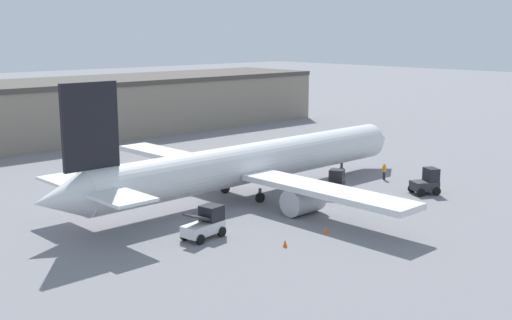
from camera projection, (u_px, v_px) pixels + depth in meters
ground_plane at (256, 194)px, 61.24m from camera, size 400.00×400.00×0.00m
terminal_building at (75, 109)px, 93.89m from camera, size 82.60×16.85×8.37m
airplane at (248, 164)px, 59.92m from camera, size 42.96×37.01×11.61m
ground_crew_worker at (384, 171)px, 67.17m from camera, size 0.38×0.38×1.74m
baggage_tug at (335, 184)px, 60.53m from camera, size 3.31×2.83×2.42m
belt_loader_truck at (206, 223)px, 48.20m from camera, size 3.60×2.33×2.36m
pushback_tug at (427, 182)px, 61.25m from camera, size 3.06×2.82×2.49m
safety_cone_near at (327, 230)px, 49.36m from camera, size 0.36×0.36×0.55m
safety_cone_far at (285, 243)px, 46.22m from camera, size 0.36×0.36×0.55m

